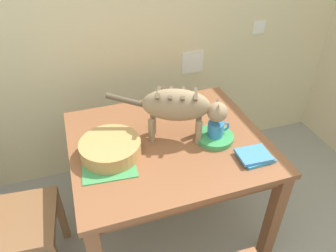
% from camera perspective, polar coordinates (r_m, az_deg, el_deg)
% --- Properties ---
extents(wall_rear, '(4.21, 0.11, 2.50)m').
position_cam_1_polar(wall_rear, '(2.31, -8.95, 19.05)').
color(wall_rear, beige).
rests_on(wall_rear, ground_plane).
extents(dining_table, '(1.13, 0.97, 0.75)m').
position_cam_1_polar(dining_table, '(1.91, -0.00, -4.66)').
color(dining_table, brown).
rests_on(dining_table, ground_plane).
extents(cat, '(0.63, 0.31, 0.32)m').
position_cam_1_polar(cat, '(1.75, 2.22, 3.43)').
color(cat, '#9A7F5F').
rests_on(cat, dining_table).
extents(saucer_bowl, '(0.22, 0.22, 0.03)m').
position_cam_1_polar(saucer_bowl, '(1.87, 8.38, -2.00)').
color(saucer_bowl, '#3C9E56').
rests_on(saucer_bowl, dining_table).
extents(coffee_mug, '(0.13, 0.09, 0.08)m').
position_cam_1_polar(coffee_mug, '(1.83, 8.62, -0.54)').
color(coffee_mug, '#307EC1').
rests_on(coffee_mug, saucer_bowl).
extents(magazine, '(0.30, 0.26, 0.01)m').
position_cam_1_polar(magazine, '(1.71, -10.54, -6.99)').
color(magazine, '#439855').
rests_on(magazine, dining_table).
extents(book_stack, '(0.19, 0.15, 0.03)m').
position_cam_1_polar(book_stack, '(1.78, 15.28, -5.22)').
color(book_stack, '#3591C8').
rests_on(book_stack, dining_table).
extents(wicker_basket, '(0.33, 0.33, 0.09)m').
position_cam_1_polar(wicker_basket, '(1.75, -10.30, -3.92)').
color(wicker_basket, tan).
rests_on(wicker_basket, dining_table).
extents(wooden_chair_near, '(0.46, 0.46, 0.94)m').
position_cam_1_polar(wooden_chair_near, '(2.01, -26.85, -14.97)').
color(wooden_chair_near, brown).
rests_on(wooden_chair_near, ground_plane).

